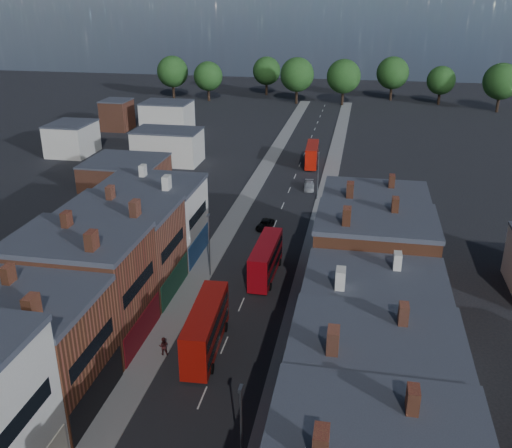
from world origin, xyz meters
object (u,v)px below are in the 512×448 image
at_px(bus_0, 206,328).
at_px(bus_1, 266,259).
at_px(car_2, 265,225).
at_px(ped_1, 163,346).
at_px(bus_2, 312,154).
at_px(car_3, 309,186).
at_px(ped_3, 286,427).

height_order(bus_0, bus_1, bus_0).
relative_size(bus_1, car_2, 2.47).
bearing_deg(ped_1, bus_2, -108.09).
distance_m(bus_1, car_3, 33.97).
height_order(bus_0, ped_3, bus_0).
height_order(bus_0, car_2, bus_0).
relative_size(car_2, ped_1, 2.25).
xyz_separation_m(car_3, ped_1, (-8.65, -51.74, 0.42)).
bearing_deg(bus_1, ped_3, -75.45).
bearing_deg(bus_2, bus_0, -95.91).
distance_m(ped_1, ped_3, 15.48).
xyz_separation_m(bus_2, car_3, (1.00, -14.92, -1.64)).
bearing_deg(ped_3, bus_1, 1.80).
relative_size(bus_0, ped_1, 5.96).
bearing_deg(car_3, ped_1, -104.53).
relative_size(car_2, ped_3, 2.68).
relative_size(car_2, car_3, 0.96).
xyz_separation_m(bus_0, ped_1, (-3.80, -1.56, -1.50)).
height_order(bus_0, bus_2, bus_0).
xyz_separation_m(bus_0, ped_3, (9.20, -9.97, -1.65)).
bearing_deg(car_2, bus_0, -83.61).
bearing_deg(car_3, bus_1, -98.16).
distance_m(car_2, ped_1, 33.13).
bearing_deg(bus_0, car_3, 81.24).
distance_m(car_3, ped_1, 52.46).
bearing_deg(car_2, bus_1, -72.86).
relative_size(bus_2, car_2, 2.35).
relative_size(bus_0, bus_1, 1.07).
bearing_deg(ped_3, car_2, 0.69).
height_order(ped_1, ped_3, ped_1).
bearing_deg(car_2, bus_2, 90.95).
bearing_deg(bus_0, bus_1, 76.34).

